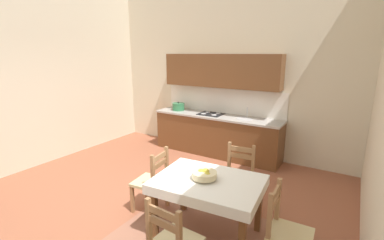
{
  "coord_description": "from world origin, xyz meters",
  "views": [
    {
      "loc": [
        2.54,
        -2.65,
        2.21
      ],
      "look_at": [
        0.2,
        1.13,
        1.11
      ],
      "focal_mm": 25.16,
      "sensor_mm": 36.0,
      "label": 1
    }
  ],
  "objects": [
    {
      "name": "area_rug",
      "position": [
        1.16,
        -0.15,
        0.0
      ],
      "size": [
        2.1,
        1.6,
        0.01
      ],
      "primitive_type": "cube",
      "color": "#96604B",
      "rests_on": "ground_plane"
    },
    {
      "name": "wall_back",
      "position": [
        0.0,
        2.89,
        2.12
      ],
      "size": [
        6.19,
        0.12,
        4.24
      ],
      "primitive_type": "cube",
      "color": "beige",
      "rests_on": "ground_plane"
    },
    {
      "name": "dining_chair_tv_side",
      "position": [
        0.22,
        0.02,
        0.44
      ],
      "size": [
        0.47,
        0.47,
        0.93
      ],
      "color": "#D1BC89",
      "rests_on": "ground_plane"
    },
    {
      "name": "dining_chair_window_side",
      "position": [
        2.11,
        -0.12,
        0.44
      ],
      "size": [
        0.44,
        0.44,
        0.93
      ],
      "color": "#D1BC89",
      "rests_on": "ground_plane"
    },
    {
      "name": "kitchen_cabinetry",
      "position": [
        -0.03,
        2.55,
        0.86
      ],
      "size": [
        2.89,
        0.63,
        2.2
      ],
      "color": "brown",
      "rests_on": "ground_plane"
    },
    {
      "name": "fruit_bowl",
      "position": [
        1.12,
        -0.07,
        0.81
      ],
      "size": [
        0.3,
        0.3,
        0.12
      ],
      "color": "beige",
      "rests_on": "dining_table"
    },
    {
      "name": "ground_plane",
      "position": [
        0.0,
        0.0,
        -0.05
      ],
      "size": [
        6.19,
        6.25,
        0.1
      ],
      "primitive_type": "cube",
      "color": "#99563D"
    },
    {
      "name": "dining_table",
      "position": [
        1.16,
        -0.05,
        0.62
      ],
      "size": [
        1.34,
        1.02,
        0.75
      ],
      "color": "brown",
      "rests_on": "ground_plane"
    },
    {
      "name": "dining_chair_kitchen_side",
      "position": [
        1.22,
        0.76,
        0.44
      ],
      "size": [
        0.47,
        0.47,
        0.93
      ],
      "color": "#D1BC89",
      "rests_on": "ground_plane"
    },
    {
      "name": "wall_left",
      "position": [
        -2.85,
        0.0,
        2.12
      ],
      "size": [
        0.12,
        6.25,
        4.24
      ],
      "primitive_type": "cube",
      "color": "beige",
      "rests_on": "ground_plane"
    }
  ]
}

